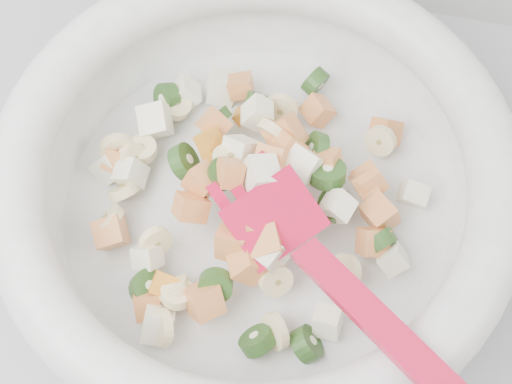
# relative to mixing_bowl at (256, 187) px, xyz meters

# --- Properties ---
(mixing_bowl) EXTENTS (0.38, 0.37, 0.13)m
(mixing_bowl) POSITION_rel_mixing_bowl_xyz_m (0.00, 0.00, 0.00)
(mixing_bowl) COLOR white
(mixing_bowl) RESTS_ON counter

